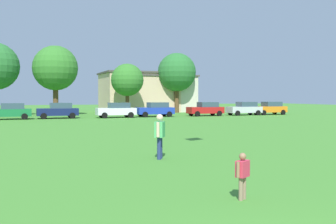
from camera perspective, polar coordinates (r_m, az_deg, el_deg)
The scene contains 15 objects.
ground_plane at distance 33.89m, azimuth -14.43°, elevation -1.84°, with size 160.00×160.00×0.00m, color #42842D.
child_kite_flyer at distance 9.41m, azimuth 10.62°, elevation -8.43°, with size 0.45×0.36×1.09m.
adult_bystander at distance 15.12m, azimuth -1.19°, elevation -2.94°, with size 0.55×0.72×1.71m.
parked_car_green_0 at distance 43.96m, azimuth -21.66°, elevation 0.12°, with size 4.30×2.02×1.68m.
parked_car_navy_1 at distance 44.37m, azimuth -15.43°, elevation 0.21°, with size 4.30×2.02×1.68m.
parked_car_white_2 at distance 44.65m, azimuth -7.35°, elevation 0.29°, with size 4.30×2.02×1.68m.
parked_car_blue_3 at distance 46.33m, azimuth -1.79°, elevation 0.38°, with size 4.30×2.02×1.68m.
parked_car_red_4 at distance 48.47m, azimuth 5.44°, elevation 0.45°, with size 4.30×2.02×1.68m.
parked_car_silver_5 at distance 50.97m, azimuth 10.92°, elevation 0.51°, with size 4.30×2.02×1.68m.
parked_car_orange_6 at distance 53.19m, azimuth 14.39°, elevation 0.55°, with size 4.30×2.02×1.68m.
tree_center at distance 51.62m, azimuth -15.82°, elevation 6.04°, with size 5.57×5.57×8.67m.
tree_right at distance 52.76m, azimuth -5.85°, elevation 4.56°, with size 4.29×4.29×6.68m.
tree_far_right at distance 57.91m, azimuth 1.27°, elevation 5.68°, with size 5.55×5.55×8.64m.
house_left at distance 61.84m, azimuth -1.27°, elevation 2.63°, with size 9.70×9.00×5.54m.
house_right at distance 60.81m, azimuth -4.29°, elevation 2.84°, with size 11.00×9.06×5.98m.
Camera 1 is at (-3.57, -3.61, 2.39)m, focal length 42.59 mm.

